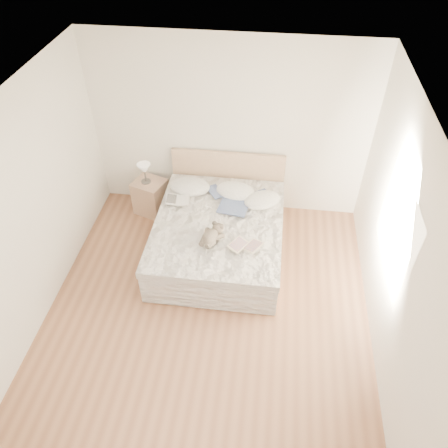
{
  "coord_description": "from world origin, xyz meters",
  "views": [
    {
      "loc": [
        0.63,
        -3.21,
        4.52
      ],
      "look_at": [
        0.08,
        1.05,
        0.62
      ],
      "focal_mm": 35.0,
      "sensor_mm": 36.0,
      "label": 1
    }
  ],
  "objects_px": {
    "nightstand": "(151,197)",
    "teddy_bear": "(210,240)",
    "photo_book": "(178,200)",
    "table_lamp": "(144,169)",
    "bed": "(219,233)",
    "childrens_book": "(246,246)"
  },
  "relations": [
    {
      "from": "bed",
      "to": "table_lamp",
      "type": "xyz_separation_m",
      "value": [
        -1.22,
        0.72,
        0.48
      ]
    },
    {
      "from": "nightstand",
      "to": "teddy_bear",
      "type": "height_order",
      "value": "teddy_bear"
    },
    {
      "from": "table_lamp",
      "to": "photo_book",
      "type": "relative_size",
      "value": 0.9
    },
    {
      "from": "photo_book",
      "to": "childrens_book",
      "type": "distance_m",
      "value": 1.3
    },
    {
      "from": "table_lamp",
      "to": "teddy_bear",
      "type": "xyz_separation_m",
      "value": [
        1.17,
        -1.22,
        -0.14
      ]
    },
    {
      "from": "childrens_book",
      "to": "teddy_bear",
      "type": "xyz_separation_m",
      "value": [
        -0.46,
        0.02,
        0.02
      ]
    },
    {
      "from": "bed",
      "to": "teddy_bear",
      "type": "distance_m",
      "value": 0.61
    },
    {
      "from": "nightstand",
      "to": "table_lamp",
      "type": "distance_m",
      "value": 0.51
    },
    {
      "from": "table_lamp",
      "to": "photo_book",
      "type": "xyz_separation_m",
      "value": [
        0.58,
        -0.45,
        -0.16
      ]
    },
    {
      "from": "table_lamp",
      "to": "teddy_bear",
      "type": "height_order",
      "value": "table_lamp"
    },
    {
      "from": "nightstand",
      "to": "childrens_book",
      "type": "height_order",
      "value": "childrens_book"
    },
    {
      "from": "bed",
      "to": "teddy_bear",
      "type": "bearing_deg",
      "value": -95.63
    },
    {
      "from": "bed",
      "to": "table_lamp",
      "type": "height_order",
      "value": "bed"
    },
    {
      "from": "photo_book",
      "to": "bed",
      "type": "bearing_deg",
      "value": -28.9
    },
    {
      "from": "photo_book",
      "to": "teddy_bear",
      "type": "distance_m",
      "value": 0.96
    },
    {
      "from": "bed",
      "to": "photo_book",
      "type": "relative_size",
      "value": 6.07
    },
    {
      "from": "table_lamp",
      "to": "childrens_book",
      "type": "relative_size",
      "value": 0.84
    },
    {
      "from": "teddy_bear",
      "to": "table_lamp",
      "type": "bearing_deg",
      "value": 155.26
    },
    {
      "from": "bed",
      "to": "nightstand",
      "type": "height_order",
      "value": "bed"
    },
    {
      "from": "bed",
      "to": "table_lamp",
      "type": "relative_size",
      "value": 6.75
    },
    {
      "from": "table_lamp",
      "to": "childrens_book",
      "type": "height_order",
      "value": "table_lamp"
    },
    {
      "from": "nightstand",
      "to": "teddy_bear",
      "type": "bearing_deg",
      "value": -47.2
    }
  ]
}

